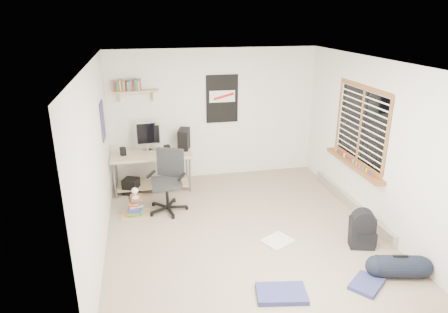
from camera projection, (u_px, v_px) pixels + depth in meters
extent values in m
cube|color=gray|center=(242.00, 230.00, 6.07)|extent=(4.00, 4.50, 0.01)
cube|color=white|center=(245.00, 61.00, 5.21)|extent=(4.00, 4.50, 0.01)
cube|color=silver|center=(214.00, 114.00, 7.72)|extent=(4.00, 0.01, 2.50)
cube|color=silver|center=(96.00, 162.00, 5.25)|extent=(0.01, 4.50, 2.50)
cube|color=silver|center=(372.00, 143.00, 6.03)|extent=(0.01, 4.50, 2.50)
cube|color=tan|center=(152.00, 171.00, 7.34)|extent=(1.54, 0.89, 0.66)
cube|color=#9D9EA2|center=(147.00, 141.00, 7.34)|extent=(0.40, 0.13, 0.43)
cube|color=#AFAFB4|center=(151.00, 142.00, 7.38)|extent=(0.36, 0.13, 0.39)
cube|color=black|center=(184.00, 140.00, 7.46)|extent=(0.28, 0.42, 0.41)
cube|color=black|center=(162.00, 153.00, 7.33)|extent=(0.41, 0.22, 0.02)
cube|color=black|center=(123.00, 152.00, 7.13)|extent=(0.12, 0.12, 0.18)
cube|color=black|center=(167.00, 151.00, 7.19)|extent=(0.12, 0.12, 0.20)
cube|color=#242426|center=(167.00, 183.00, 6.49)|extent=(0.89, 0.89, 1.03)
cube|color=tan|center=(136.00, 91.00, 7.15)|extent=(0.80, 0.22, 0.24)
cube|color=black|center=(222.00, 99.00, 7.62)|extent=(0.62, 0.03, 0.92)
cube|color=navy|center=(103.00, 121.00, 6.28)|extent=(0.02, 0.42, 0.60)
cube|color=brown|center=(360.00, 125.00, 6.23)|extent=(0.10, 1.50, 1.26)
cube|color=#B7B2A8|center=(351.00, 203.00, 6.69)|extent=(0.08, 2.50, 0.18)
cube|color=black|center=(362.00, 233.00, 5.59)|extent=(0.40, 0.35, 0.45)
cylinder|color=black|center=(399.00, 267.00, 4.95)|extent=(0.34, 0.34, 0.55)
cube|color=silver|center=(278.00, 241.00, 5.72)|extent=(0.51, 0.48, 0.04)
cube|color=navy|center=(281.00, 294.00, 4.64)|extent=(0.63, 0.46, 0.06)
cube|color=navy|center=(366.00, 284.00, 4.80)|extent=(0.52, 0.50, 0.05)
cube|color=olive|center=(135.00, 206.00, 6.46)|extent=(0.56, 0.49, 0.33)
cube|color=white|center=(135.00, 194.00, 6.37)|extent=(0.17, 0.21, 0.19)
cube|color=black|center=(131.00, 186.00, 7.24)|extent=(0.33, 0.33, 0.29)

